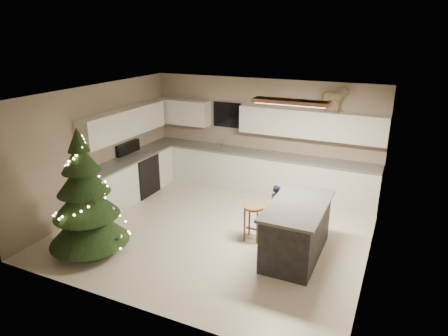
{
  "coord_description": "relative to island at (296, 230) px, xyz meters",
  "views": [
    {
      "loc": [
        3.0,
        -6.14,
        3.66
      ],
      "look_at": [
        0.0,
        0.35,
        1.15
      ],
      "focal_mm": 32.0,
      "sensor_mm": 36.0,
      "label": 1
    }
  ],
  "objects": [
    {
      "name": "ground_plane",
      "position": [
        -1.61,
        0.24,
        -0.48
      ],
      "size": [
        5.5,
        5.5,
        0.0
      ],
      "primitive_type": "plane",
      "color": "beige"
    },
    {
      "name": "room_shell",
      "position": [
        -1.58,
        0.24,
        1.27
      ],
      "size": [
        5.52,
        5.02,
        2.61
      ],
      "color": "#A19280",
      "rests_on": "ground_plane"
    },
    {
      "name": "cabinetry",
      "position": [
        -2.52,
        1.89,
        0.28
      ],
      "size": [
        5.5,
        3.2,
        2.0
      ],
      "color": "white",
      "rests_on": "ground_plane"
    },
    {
      "name": "island",
      "position": [
        0.0,
        0.0,
        0.0
      ],
      "size": [
        0.9,
        1.7,
        0.95
      ],
      "color": "black",
      "rests_on": "ground_plane"
    },
    {
      "name": "bar_stool",
      "position": [
        -0.85,
        0.21,
        0.01
      ],
      "size": [
        0.34,
        0.34,
        0.66
      ],
      "rotation": [
        0.0,
        0.0,
        0.01
      ],
      "color": "#946644",
      "rests_on": "ground_plane"
    },
    {
      "name": "christmas_tree",
      "position": [
        -3.25,
        -1.36,
        0.43
      ],
      "size": [
        1.38,
        1.33,
        2.2
      ],
      "rotation": [
        0.0,
        0.0,
        -0.02
      ],
      "color": "#3F2816",
      "rests_on": "ground_plane"
    },
    {
      "name": "toddler",
      "position": [
        -0.65,
        0.95,
        -0.08
      ],
      "size": [
        0.35,
        0.34,
        0.81
      ],
      "primitive_type": "imported",
      "rotation": [
        0.0,
        0.0,
        0.72
      ],
      "color": "black",
      "rests_on": "ground_plane"
    },
    {
      "name": "rocking_horse",
      "position": [
        -0.02,
        2.56,
        1.8
      ],
      "size": [
        0.66,
        0.44,
        0.54
      ],
      "rotation": [
        0.0,
        0.0,
        1.85
      ],
      "color": "#946644",
      "rests_on": "cabinetry"
    }
  ]
}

